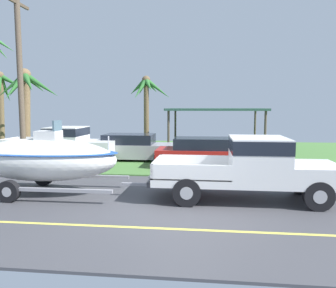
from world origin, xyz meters
TOP-DOWN VIEW (x-y plane):
  - ground at (0.00, 8.38)m, footprint 36.00×22.00m
  - pickup_truck_towing at (2.23, 0.92)m, footprint 5.60×2.05m
  - boat_on_trailer at (-4.47, 0.92)m, footprint 6.22×2.37m
  - parked_pickup_background at (-6.23, 6.91)m, footprint 5.85×2.03m
  - parked_sedan_near at (0.80, 6.16)m, footprint 4.74×1.86m
  - parked_sedan_far at (-3.08, 7.94)m, footprint 4.52×1.93m
  - carport_awning at (1.27, 12.80)m, footprint 6.08×4.77m
  - palm_tree_near_right at (-3.50, 14.32)m, footprint 3.09×3.28m
  - palm_tree_far_left at (-11.79, 10.25)m, footprint 3.11×3.13m
  - palm_tree_far_right at (-9.15, 8.51)m, footprint 3.41×3.28m
  - utility_pole at (-7.21, 4.66)m, footprint 0.24×1.80m

SIDE VIEW (x-z plane):
  - ground at x=0.00m, z-range -0.07..0.04m
  - parked_sedan_far at x=-3.08m, z-range -0.02..1.36m
  - parked_sedan_near at x=0.80m, z-range -0.02..1.36m
  - parked_pickup_background at x=-6.23m, z-range 0.11..1.90m
  - pickup_truck_towing at x=2.23m, z-range 0.10..1.98m
  - boat_on_trailer at x=-4.47m, z-range -0.06..2.30m
  - carport_awning at x=1.27m, z-range 1.21..3.91m
  - palm_tree_far_right at x=-9.15m, z-range 1.14..6.03m
  - palm_tree_near_right at x=-3.50m, z-range 1.22..6.17m
  - palm_tree_far_left at x=-11.79m, z-range 1.26..6.19m
  - utility_pole at x=-7.21m, z-range 0.15..7.86m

